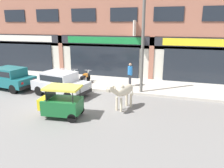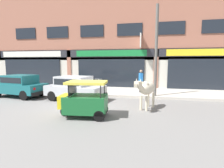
{
  "view_description": "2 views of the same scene",
  "coord_description": "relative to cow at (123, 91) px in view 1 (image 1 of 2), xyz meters",
  "views": [
    {
      "loc": [
        5.78,
        -10.62,
        4.33
      ],
      "look_at": [
        2.23,
        1.0,
        0.95
      ],
      "focal_mm": 35.0,
      "sensor_mm": 36.0,
      "label": 1
    },
    {
      "loc": [
        3.29,
        -8.85,
        2.32
      ],
      "look_at": [
        1.2,
        1.0,
        1.04
      ],
      "focal_mm": 28.0,
      "sensor_mm": 36.0,
      "label": 2
    }
  ],
  "objects": [
    {
      "name": "utility_pole",
      "position": [
        0.48,
        2.76,
        1.97
      ],
      "size": [
        0.18,
        0.18,
        5.63
      ],
      "primitive_type": "cylinder",
      "color": "#595651",
      "rests_on": "sidewalk"
    },
    {
      "name": "motorcycle_0",
      "position": [
        -5.69,
        3.53,
        -0.46
      ],
      "size": [
        0.52,
        1.81,
        0.88
      ],
      "color": "black",
      "rests_on": "sidewalk"
    },
    {
      "name": "cow",
      "position": [
        0.0,
        0.0,
        0.0
      ],
      "size": [
        1.11,
        2.03,
        1.61
      ],
      "color": "beige",
      "rests_on": "ground"
    },
    {
      "name": "auto_rickshaw",
      "position": [
        -2.55,
        -1.81,
        -0.35
      ],
      "size": [
        2.05,
        1.34,
        1.52
      ],
      "color": "black",
      "rests_on": "ground"
    },
    {
      "name": "sidewalk",
      "position": [
        -3.21,
        4.33,
        -0.92
      ],
      "size": [
        19.0,
        3.75,
        0.16
      ],
      "primitive_type": "cube",
      "color": "#B7AFA3",
      "rests_on": "ground"
    },
    {
      "name": "ground_plane",
      "position": [
        -3.21,
        0.26,
        -1.01
      ],
      "size": [
        90.0,
        90.0,
        0.0
      ],
      "primitive_type": "plane",
      "color": "slate"
    },
    {
      "name": "car_0",
      "position": [
        -4.3,
        1.15,
        -0.19
      ],
      "size": [
        3.8,
        2.23,
        1.46
      ],
      "color": "black",
      "rests_on": "ground"
    },
    {
      "name": "motorcycle_1",
      "position": [
        -4.68,
        3.5,
        -0.46
      ],
      "size": [
        0.6,
        1.79,
        0.88
      ],
      "color": "black",
      "rests_on": "sidewalk"
    },
    {
      "name": "shop_building",
      "position": [
        -3.21,
        6.47,
        2.9
      ],
      "size": [
        23.0,
        1.4,
        8.26
      ],
      "color": "#9E604C",
      "rests_on": "ground"
    },
    {
      "name": "motorcycle_2",
      "position": [
        -3.69,
        3.46,
        -0.46
      ],
      "size": [
        0.52,
        1.81,
        0.88
      ],
      "color": "black",
      "rests_on": "sidewalk"
    },
    {
      "name": "car_1",
      "position": [
        -8.3,
        1.34,
        -0.19
      ],
      "size": [
        3.76,
        2.09,
        1.46
      ],
      "color": "black",
      "rests_on": "ground"
    },
    {
      "name": "pedestrian",
      "position": [
        -0.47,
        3.8,
        0.14
      ],
      "size": [
        0.32,
        0.43,
        1.6
      ],
      "color": "#2D2D33",
      "rests_on": "sidewalk"
    }
  ]
}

